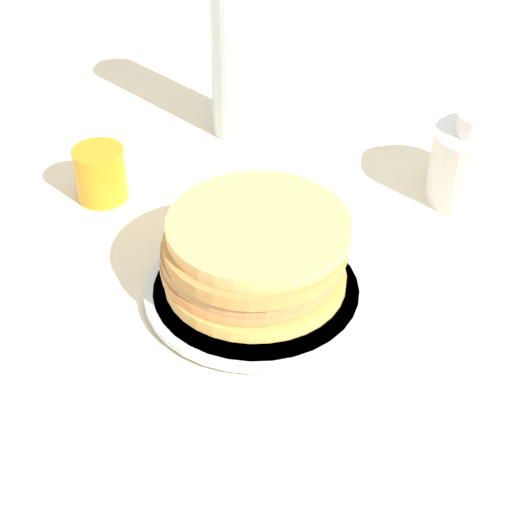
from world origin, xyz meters
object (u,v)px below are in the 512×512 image
juice_glass (100,174)px  water_bottle_near (238,47)px  plate (256,291)px  pancake_stack (255,255)px  cream_jug (475,163)px

juice_glass → water_bottle_near: water_bottle_near is taller
plate → water_bottle_near: water_bottle_near is taller
pancake_stack → cream_jug: (-0.31, 0.04, -0.00)m
juice_glass → cream_jug: 0.45m
juice_glass → water_bottle_near: (-0.23, -0.01, 0.09)m
pancake_stack → water_bottle_near: water_bottle_near is taller
plate → water_bottle_near: 0.36m
plate → cream_jug: cream_jug is taller
plate → juice_glass: bearing=-86.7°
pancake_stack → plate: bearing=61.1°
juice_glass → water_bottle_near: size_ratio=0.26×
pancake_stack → juice_glass: pancake_stack is taller
plate → pancake_stack: 0.04m
plate → water_bottle_near: size_ratio=0.91×
cream_jug → juice_glass: bearing=-42.0°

